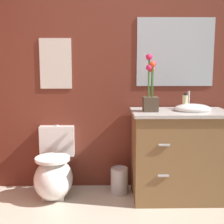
% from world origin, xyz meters
% --- Properties ---
extents(wall_back, '(4.70, 0.05, 2.50)m').
position_xyz_m(wall_back, '(0.20, 1.67, 1.25)').
color(wall_back, maroon).
rests_on(wall_back, ground_plane).
extents(toilet, '(0.38, 0.59, 0.69)m').
position_xyz_m(toilet, '(-0.77, 1.38, 0.24)').
color(toilet, white).
rests_on(toilet, ground_plane).
extents(vanity_cabinet, '(0.94, 0.56, 1.06)m').
position_xyz_m(vanity_cabinet, '(0.48, 1.35, 0.45)').
color(vanity_cabinet, brown).
rests_on(vanity_cabinet, ground_plane).
extents(flower_vase, '(0.14, 0.14, 0.55)m').
position_xyz_m(flower_vase, '(0.18, 1.33, 1.06)').
color(flower_vase, '#4C3D2D').
rests_on(flower_vase, vanity_cabinet).
extents(soap_bottle, '(0.05, 0.05, 0.17)m').
position_xyz_m(soap_bottle, '(0.55, 1.45, 0.95)').
color(soap_bottle, beige).
rests_on(soap_bottle, vanity_cabinet).
extents(trash_bin, '(0.18, 0.18, 0.27)m').
position_xyz_m(trash_bin, '(-0.11, 1.44, 0.14)').
color(trash_bin, '#B7B7BC').
rests_on(trash_bin, ground_plane).
extents(wall_poster, '(0.33, 0.01, 0.52)m').
position_xyz_m(wall_poster, '(-0.77, 1.64, 1.33)').
color(wall_poster, silver).
extents(wall_mirror, '(0.80, 0.01, 0.70)m').
position_xyz_m(wall_mirror, '(0.47, 1.64, 1.45)').
color(wall_mirror, '#B2BCC6').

